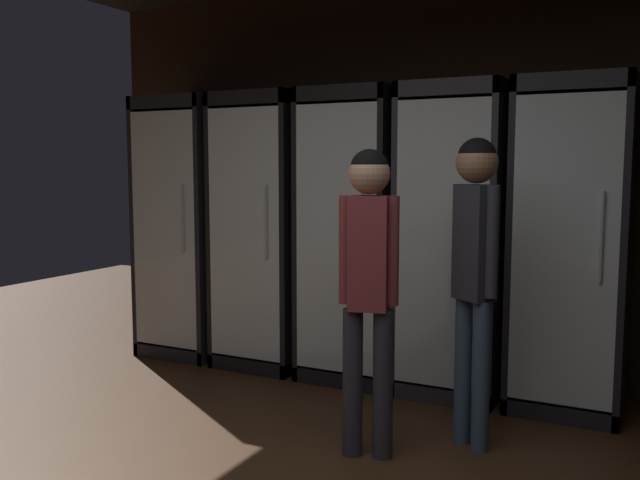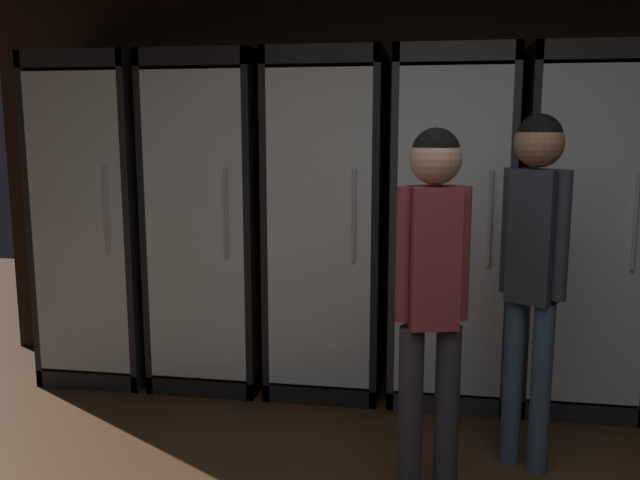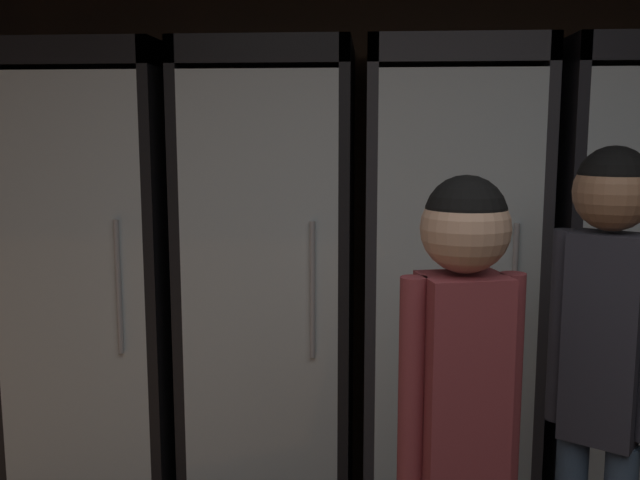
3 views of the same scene
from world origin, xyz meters
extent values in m
cube|color=black|center=(0.00, 3.03, 1.40)|extent=(6.00, 0.06, 2.80)
cube|color=black|center=(-2.11, 2.96, 1.00)|extent=(0.66, 0.04, 2.00)
cube|color=black|center=(-2.42, 2.64, 1.00)|extent=(0.04, 0.67, 2.00)
cube|color=black|center=(-1.80, 2.64, 1.00)|extent=(0.04, 0.67, 2.00)
cube|color=black|center=(-2.11, 2.64, 1.95)|extent=(0.66, 0.67, 0.10)
cube|color=black|center=(-2.11, 2.64, 0.05)|extent=(0.66, 0.67, 0.10)
cube|color=white|center=(-2.11, 2.93, 1.00)|extent=(0.58, 0.02, 1.76)
cube|color=silver|center=(-2.11, 2.32, 1.00)|extent=(0.58, 0.02, 1.76)
cylinder|color=#B2B2B7|center=(-1.92, 2.29, 1.10)|extent=(0.02, 0.02, 0.50)
cube|color=silver|center=(-2.11, 2.64, 0.12)|extent=(0.56, 0.59, 0.02)
cylinder|color=black|center=(-2.30, 2.66, 0.24)|extent=(0.07, 0.07, 0.23)
cylinder|color=black|center=(-2.30, 2.66, 0.40)|extent=(0.03, 0.03, 0.09)
cylinder|color=beige|center=(-2.30, 2.66, 0.23)|extent=(0.07, 0.07, 0.08)
cylinder|color=#9EAD99|center=(-2.12, 2.63, 0.23)|extent=(0.08, 0.08, 0.20)
cylinder|color=#9EAD99|center=(-2.12, 2.63, 0.37)|extent=(0.02, 0.02, 0.08)
cylinder|color=white|center=(-2.12, 2.63, 0.21)|extent=(0.08, 0.08, 0.07)
cylinder|color=#9EAD99|center=(-1.92, 2.60, 0.24)|extent=(0.07, 0.07, 0.23)
cylinder|color=#9EAD99|center=(-1.92, 2.60, 0.39)|extent=(0.02, 0.02, 0.07)
cylinder|color=tan|center=(-1.92, 2.60, 0.25)|extent=(0.07, 0.07, 0.07)
cube|color=silver|center=(-2.11, 2.64, 0.56)|extent=(0.56, 0.59, 0.02)
cylinder|color=black|center=(-2.29, 2.65, 0.66)|extent=(0.07, 0.07, 0.20)
cylinder|color=black|center=(-2.29, 2.65, 0.80)|extent=(0.02, 0.02, 0.07)
cylinder|color=beige|center=(-2.29, 2.65, 0.65)|extent=(0.07, 0.07, 0.07)
cylinder|color=#9EAD99|center=(-2.12, 2.64, 0.67)|extent=(0.07, 0.07, 0.20)
cylinder|color=#9EAD99|center=(-2.12, 2.64, 0.81)|extent=(0.03, 0.03, 0.08)
cylinder|color=white|center=(-2.12, 2.64, 0.64)|extent=(0.07, 0.07, 0.06)
cylinder|color=#194723|center=(-1.93, 2.63, 0.69)|extent=(0.06, 0.06, 0.24)
cylinder|color=#194723|center=(-1.93, 2.63, 0.84)|extent=(0.02, 0.02, 0.06)
cylinder|color=beige|center=(-1.93, 2.63, 0.66)|extent=(0.07, 0.07, 0.07)
cube|color=silver|center=(-2.11, 2.64, 1.00)|extent=(0.56, 0.59, 0.02)
cylinder|color=#336B38|center=(-2.25, 2.59, 1.10)|extent=(0.07, 0.07, 0.19)
cylinder|color=#336B38|center=(-2.25, 2.59, 1.24)|extent=(0.02, 0.02, 0.09)
cylinder|color=#B2332D|center=(-2.25, 2.59, 1.07)|extent=(0.07, 0.07, 0.07)
cylinder|color=#336B38|center=(-1.97, 2.63, 1.10)|extent=(0.06, 0.06, 0.18)
cylinder|color=#336B38|center=(-1.97, 2.63, 1.22)|extent=(0.02, 0.02, 0.06)
cylinder|color=white|center=(-1.97, 2.63, 1.07)|extent=(0.07, 0.07, 0.06)
cube|color=silver|center=(-2.11, 2.64, 1.44)|extent=(0.56, 0.59, 0.02)
cylinder|color=#194723|center=(-2.30, 2.64, 1.55)|extent=(0.07, 0.07, 0.22)
cylinder|color=#194723|center=(-2.30, 2.64, 1.71)|extent=(0.03, 0.03, 0.10)
cylinder|color=white|center=(-2.30, 2.64, 1.53)|extent=(0.07, 0.07, 0.07)
cylinder|color=#336B38|center=(-2.12, 2.67, 1.54)|extent=(0.07, 0.07, 0.19)
cylinder|color=#336B38|center=(-2.12, 2.67, 1.67)|extent=(0.02, 0.02, 0.08)
cylinder|color=#2D2D33|center=(-2.12, 2.67, 1.54)|extent=(0.08, 0.08, 0.06)
cylinder|color=gray|center=(-1.93, 2.69, 1.56)|extent=(0.08, 0.08, 0.23)
cylinder|color=gray|center=(-1.93, 2.69, 1.72)|extent=(0.03, 0.03, 0.08)
cylinder|color=#2D2D33|center=(-1.93, 2.69, 1.53)|extent=(0.08, 0.08, 0.07)
cube|color=black|center=(-1.40, 2.96, 1.00)|extent=(0.66, 0.04, 2.00)
cube|color=black|center=(-1.71, 2.64, 1.00)|extent=(0.04, 0.67, 2.00)
cube|color=black|center=(-1.09, 2.64, 1.00)|extent=(0.04, 0.67, 2.00)
cube|color=black|center=(-1.40, 2.64, 1.95)|extent=(0.66, 0.67, 0.10)
cube|color=black|center=(-1.40, 2.64, 0.05)|extent=(0.66, 0.67, 0.10)
cube|color=white|center=(-1.40, 2.93, 1.00)|extent=(0.58, 0.02, 1.76)
cube|color=silver|center=(-1.40, 2.32, 1.00)|extent=(0.58, 0.02, 1.76)
cylinder|color=#B2B2B7|center=(-1.20, 2.29, 1.10)|extent=(0.02, 0.02, 0.50)
cube|color=silver|center=(-1.40, 2.64, 0.12)|extent=(0.56, 0.59, 0.02)
cylinder|color=#194723|center=(-1.58, 2.62, 0.23)|extent=(0.07, 0.07, 0.21)
cylinder|color=#194723|center=(-1.58, 2.62, 0.38)|extent=(0.02, 0.02, 0.09)
cylinder|color=#2D2D33|center=(-1.58, 2.62, 0.23)|extent=(0.08, 0.08, 0.06)
cylinder|color=#336B38|center=(-1.39, 2.68, 0.24)|extent=(0.07, 0.07, 0.22)
cylinder|color=#336B38|center=(-1.39, 2.68, 0.39)|extent=(0.02, 0.02, 0.09)
cylinder|color=#2D2D33|center=(-1.39, 2.68, 0.24)|extent=(0.07, 0.07, 0.06)
cylinder|color=gray|center=(-1.21, 2.64, 0.23)|extent=(0.06, 0.06, 0.20)
cylinder|color=gray|center=(-1.21, 2.64, 0.36)|extent=(0.02, 0.02, 0.07)
cylinder|color=#2D2D33|center=(-1.21, 2.64, 0.22)|extent=(0.06, 0.06, 0.07)
cube|color=silver|center=(-1.40, 2.64, 0.70)|extent=(0.56, 0.59, 0.02)
cylinder|color=#9EAD99|center=(-1.59, 2.61, 0.82)|extent=(0.06, 0.06, 0.21)
cylinder|color=#9EAD99|center=(-1.59, 2.61, 0.97)|extent=(0.02, 0.02, 0.09)
cylinder|color=tan|center=(-1.59, 2.61, 0.83)|extent=(0.07, 0.07, 0.08)
cylinder|color=#336B38|center=(-1.39, 2.60, 0.82)|extent=(0.08, 0.08, 0.22)
cylinder|color=#336B38|center=(-1.39, 2.60, 0.98)|extent=(0.03, 0.03, 0.09)
cylinder|color=#2D2D33|center=(-1.39, 2.60, 0.82)|extent=(0.08, 0.08, 0.09)
cylinder|color=brown|center=(-1.21, 2.66, 0.82)|extent=(0.07, 0.07, 0.21)
cylinder|color=brown|center=(-1.21, 2.66, 0.97)|extent=(0.02, 0.02, 0.09)
cylinder|color=white|center=(-1.21, 2.66, 0.79)|extent=(0.08, 0.08, 0.07)
cube|color=silver|center=(-1.40, 2.64, 1.29)|extent=(0.56, 0.59, 0.02)
cylinder|color=black|center=(-1.53, 2.68, 1.39)|extent=(0.07, 0.07, 0.20)
cylinder|color=black|center=(-1.53, 2.68, 1.54)|extent=(0.03, 0.03, 0.08)
cylinder|color=beige|center=(-1.53, 2.68, 1.37)|extent=(0.08, 0.08, 0.08)
cylinder|color=gray|center=(-1.26, 2.63, 1.41)|extent=(0.08, 0.08, 0.23)
cylinder|color=gray|center=(-1.26, 2.63, 1.57)|extent=(0.03, 0.03, 0.10)
cylinder|color=#2D2D33|center=(-1.26, 2.63, 1.41)|extent=(0.08, 0.08, 0.07)
cube|color=black|center=(-0.68, 2.96, 1.00)|extent=(0.66, 0.04, 2.00)
cube|color=black|center=(-0.99, 2.64, 1.00)|extent=(0.04, 0.67, 2.00)
cube|color=black|center=(-0.38, 2.64, 1.00)|extent=(0.04, 0.67, 2.00)
cube|color=black|center=(-0.68, 2.64, 1.95)|extent=(0.66, 0.67, 0.10)
cube|color=black|center=(-0.68, 2.64, 0.05)|extent=(0.66, 0.67, 0.10)
cube|color=white|center=(-0.68, 2.93, 1.00)|extent=(0.58, 0.02, 1.76)
cube|color=silver|center=(-0.68, 2.32, 1.00)|extent=(0.58, 0.02, 1.76)
cylinder|color=#B2B2B7|center=(-0.49, 2.29, 1.10)|extent=(0.02, 0.02, 0.50)
cube|color=silver|center=(-0.68, 2.64, 0.12)|extent=(0.56, 0.59, 0.02)
cylinder|color=#194723|center=(-0.81, 2.62, 0.22)|extent=(0.08, 0.08, 0.18)
cylinder|color=#194723|center=(-0.81, 2.62, 0.36)|extent=(0.03, 0.03, 0.09)
cylinder|color=white|center=(-0.81, 2.62, 0.20)|extent=(0.08, 0.08, 0.07)
cylinder|color=gray|center=(-0.54, 2.65, 0.24)|extent=(0.07, 0.07, 0.22)
cylinder|color=gray|center=(-0.54, 2.65, 0.38)|extent=(0.03, 0.03, 0.06)
cylinder|color=tan|center=(-0.54, 2.65, 0.22)|extent=(0.07, 0.07, 0.08)
cube|color=silver|center=(-0.68, 2.64, 0.56)|extent=(0.56, 0.59, 0.02)
cylinder|color=black|center=(-0.88, 2.63, 0.67)|extent=(0.07, 0.07, 0.20)
cylinder|color=black|center=(-0.88, 2.63, 0.81)|extent=(0.02, 0.02, 0.09)
cylinder|color=beige|center=(-0.88, 2.63, 0.67)|extent=(0.07, 0.07, 0.08)
cylinder|color=brown|center=(-0.69, 2.61, 0.67)|extent=(0.08, 0.08, 0.21)
cylinder|color=brown|center=(-0.69, 2.61, 0.82)|extent=(0.03, 0.03, 0.09)
cylinder|color=tan|center=(-0.69, 2.61, 0.64)|extent=(0.08, 0.08, 0.07)
cylinder|color=#9EAD99|center=(-0.49, 2.62, 0.66)|extent=(0.06, 0.06, 0.19)
cylinder|color=#9EAD99|center=(-0.49, 2.62, 0.79)|extent=(0.02, 0.02, 0.07)
cylinder|color=beige|center=(-0.49, 2.62, 0.66)|extent=(0.07, 0.07, 0.06)
cube|color=silver|center=(-0.68, 2.64, 1.00)|extent=(0.56, 0.59, 0.02)
cylinder|color=#336B38|center=(-0.89, 2.60, 1.12)|extent=(0.08, 0.08, 0.22)
cylinder|color=#336B38|center=(-0.89, 2.60, 1.28)|extent=(0.03, 0.03, 0.10)
cylinder|color=tan|center=(-0.89, 2.60, 1.10)|extent=(0.08, 0.08, 0.07)
cylinder|color=#9EAD99|center=(-0.76, 2.61, 1.12)|extent=(0.07, 0.07, 0.24)
cylinder|color=#9EAD99|center=(-0.76, 2.61, 1.28)|extent=(0.03, 0.03, 0.08)
cylinder|color=#B2332D|center=(-0.76, 2.61, 1.12)|extent=(0.08, 0.08, 0.09)
cylinder|color=brown|center=(-0.61, 2.61, 1.12)|extent=(0.07, 0.07, 0.24)
cylinder|color=brown|center=(-0.61, 2.61, 1.28)|extent=(0.02, 0.02, 0.07)
cylinder|color=#B2332D|center=(-0.61, 2.61, 1.09)|extent=(0.07, 0.07, 0.07)
cylinder|color=gray|center=(-0.47, 2.65, 1.11)|extent=(0.06, 0.06, 0.20)
cylinder|color=gray|center=(-0.47, 2.65, 1.26)|extent=(0.02, 0.02, 0.09)
cylinder|color=beige|center=(-0.47, 2.65, 1.08)|extent=(0.07, 0.07, 0.05)
cube|color=silver|center=(-0.68, 2.64, 1.44)|extent=(0.56, 0.59, 0.02)
cylinder|color=black|center=(-0.83, 2.61, 1.54)|extent=(0.06, 0.06, 0.20)
cylinder|color=black|center=(-0.83, 2.61, 1.69)|extent=(0.02, 0.02, 0.09)
cylinder|color=#B2332D|center=(-0.83, 2.61, 1.53)|extent=(0.06, 0.06, 0.08)
cylinder|color=brown|center=(-0.55, 2.65, 1.55)|extent=(0.07, 0.07, 0.21)
cylinder|color=brown|center=(-0.55, 2.65, 1.70)|extent=(0.02, 0.02, 0.08)
cylinder|color=tan|center=(-0.55, 2.65, 1.55)|extent=(0.07, 0.07, 0.08)
cube|color=#2B2B30|center=(0.03, 2.96, 1.00)|extent=(0.66, 0.04, 2.00)
cube|color=#2B2B30|center=(-0.28, 2.64, 1.00)|extent=(0.04, 0.67, 2.00)
cube|color=#2B2B30|center=(0.34, 2.64, 1.00)|extent=(0.04, 0.67, 2.00)
cube|color=#2B2B30|center=(0.03, 2.64, 1.95)|extent=(0.66, 0.67, 0.10)
cube|color=#2B2B30|center=(0.03, 2.64, 0.05)|extent=(0.66, 0.67, 0.10)
cube|color=white|center=(0.03, 2.93, 1.00)|extent=(0.58, 0.02, 1.76)
cube|color=silver|center=(0.03, 2.32, 1.00)|extent=(0.58, 0.02, 1.76)
cylinder|color=#B2B2B7|center=(0.23, 2.29, 1.10)|extent=(0.02, 0.02, 0.50)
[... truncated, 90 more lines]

